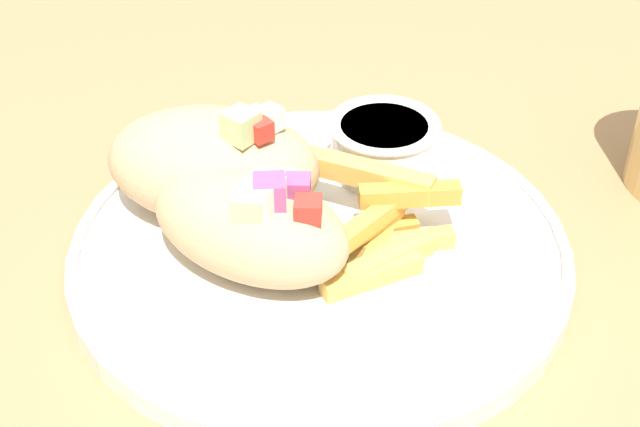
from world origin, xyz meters
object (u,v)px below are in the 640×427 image
object	(u,v)px
pita_sandwich_far	(214,165)
sauce_ramekin	(383,142)
plate	(320,248)
fries_pile	(375,225)
pita_sandwich_near	(251,223)

from	to	relation	value
pita_sandwich_far	sauce_ramekin	world-z (taller)	pita_sandwich_far
plate	pita_sandwich_far	xyz separation A→B (m)	(-0.06, 0.03, 0.04)
plate	fries_pile	size ratio (longest dim) A/B	2.81
pita_sandwich_far	fries_pile	size ratio (longest dim) A/B	1.32
pita_sandwich_near	fries_pile	size ratio (longest dim) A/B	1.35
plate	sauce_ramekin	bearing A→B (deg)	66.85
fries_pile	sauce_ramekin	size ratio (longest dim) A/B	1.44
pita_sandwich_far	sauce_ramekin	xyz separation A→B (m)	(0.10, 0.05, -0.01)
plate	pita_sandwich_near	distance (m)	0.05
pita_sandwich_near	plate	bearing A→B (deg)	59.22
plate	sauce_ramekin	world-z (taller)	sauce_ramekin
fries_pile	plate	bearing A→B (deg)	177.24
pita_sandwich_near	sauce_ramekin	world-z (taller)	pita_sandwich_near
pita_sandwich_far	sauce_ramekin	size ratio (longest dim) A/B	1.91
pita_sandwich_far	pita_sandwich_near	bearing A→B (deg)	-52.43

